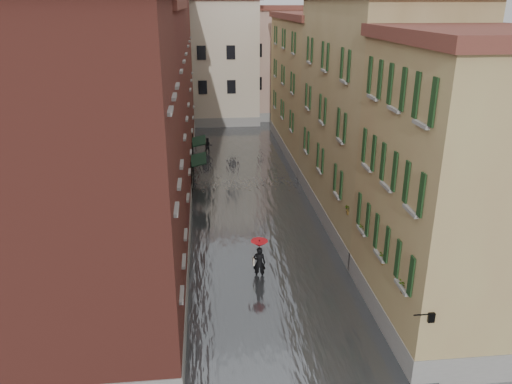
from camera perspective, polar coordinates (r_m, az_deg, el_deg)
ground at (r=23.42m, az=2.23°, el=-12.34°), size 120.00×120.00×0.00m
floodwater at (r=34.91m, az=-0.76°, el=-0.50°), size 10.00×60.00×0.20m
building_left_near at (r=18.94m, az=-18.04°, el=0.30°), size 6.00×8.00×13.00m
building_left_mid at (r=29.42m, az=-13.90°, el=7.35°), size 6.00×14.00×12.50m
building_left_far at (r=43.96m, az=-11.53°, el=12.86°), size 6.00×16.00×14.00m
building_right_near at (r=21.23m, az=22.31°, el=-0.22°), size 6.00×8.00×11.50m
building_right_mid at (r=30.72m, az=13.15°, el=8.45°), size 6.00×14.00×13.00m
building_right_far at (r=45.06m, az=6.97°, el=11.69°), size 6.00×16.00×11.50m
building_end_cream at (r=57.73m, az=-6.21°, el=14.47°), size 12.00×9.00×13.00m
building_end_pink at (r=60.43m, az=2.64°, el=14.37°), size 10.00×9.00×12.00m
awning_near at (r=35.15m, az=-6.64°, el=3.59°), size 1.09×2.84×2.80m
awning_far at (r=39.91m, az=-6.61°, el=5.69°), size 1.09×2.85×2.80m
wall_lantern at (r=18.11m, az=19.28°, el=-13.29°), size 0.71×0.22×0.35m
window_planters at (r=21.93m, az=13.42°, el=-4.87°), size 0.59×8.01×0.84m
pedestrian_main at (r=24.53m, az=0.37°, el=-7.42°), size 0.86×0.86×2.06m
pedestrian_far at (r=45.03m, az=-5.50°, el=5.23°), size 0.79×0.65×1.51m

